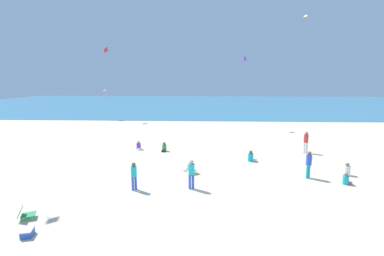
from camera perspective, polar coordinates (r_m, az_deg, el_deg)
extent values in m
plane|color=beige|center=(22.31, 0.39, -5.00)|extent=(120.00, 120.00, 0.00)
cube|color=teal|center=(68.75, 1.90, 5.16)|extent=(120.00, 60.00, 0.05)
cube|color=white|center=(17.17, 0.08, -8.98)|extent=(0.72, 0.68, 0.03)
cube|color=white|center=(17.31, -0.33, -8.09)|extent=(0.60, 0.50, 0.43)
cylinder|color=#B7B7BC|center=(17.22, 1.13, -9.25)|extent=(0.02, 0.02, 0.19)
cylinder|color=#B7B7BC|center=(16.96, -0.53, -9.56)|extent=(0.02, 0.02, 0.19)
cube|color=#2D9956|center=(13.89, -30.87, -15.21)|extent=(0.69, 0.68, 0.03)
cube|color=#2D9956|center=(13.86, -32.14, -14.54)|extent=(0.40, 0.54, 0.38)
cylinder|color=#B7B7BC|center=(14.13, -30.04, -15.11)|extent=(0.02, 0.02, 0.18)
cylinder|color=#B7B7BC|center=(13.68, -30.30, -15.96)|extent=(0.02, 0.02, 0.18)
cube|color=#2D56B7|center=(12.56, -31.04, -18.23)|extent=(0.48, 0.56, 0.24)
cube|color=white|center=(12.50, -31.10, -17.66)|extent=(0.50, 0.58, 0.04)
cylinder|color=#19ADB2|center=(17.79, 29.32, -9.43)|extent=(0.41, 0.41, 0.48)
sphere|color=#846047|center=(17.69, 29.41, -8.42)|extent=(0.19, 0.19, 0.19)
cube|color=#D8599E|center=(17.98, 29.70, -9.85)|extent=(0.42, 0.35, 0.14)
cylinder|color=blue|center=(14.90, -0.46, -11.13)|extent=(0.14, 0.14, 0.80)
cylinder|color=blue|center=(14.95, 0.20, -11.04)|extent=(0.14, 0.14, 0.80)
cylinder|color=#19ADB2|center=(14.69, -0.13, -8.54)|extent=(0.42, 0.42, 0.60)
sphere|color=tan|center=(14.57, -0.13, -7.05)|extent=(0.22, 0.22, 0.22)
cylinder|color=#19ADB2|center=(17.93, 23.12, -8.24)|extent=(0.14, 0.14, 0.82)
cylinder|color=#19ADB2|center=(17.77, 22.86, -8.38)|extent=(0.14, 0.14, 0.82)
cylinder|color=blue|center=(17.65, 23.15, -6.10)|extent=(0.46, 0.46, 0.61)
sphere|color=#846047|center=(17.55, 23.24, -4.82)|extent=(0.22, 0.22, 0.22)
cylinder|color=green|center=(22.64, -5.79, -4.13)|extent=(0.39, 0.39, 0.54)
sphere|color=brown|center=(22.56, -5.80, -3.22)|extent=(0.22, 0.22, 0.22)
cube|color=black|center=(22.49, -5.92, -4.73)|extent=(0.32, 0.42, 0.16)
cylinder|color=white|center=(23.73, 22.29, -3.78)|extent=(0.15, 0.15, 0.86)
cylinder|color=white|center=(23.75, 22.75, -3.80)|extent=(0.15, 0.15, 0.86)
cylinder|color=red|center=(23.58, 22.64, -2.01)|extent=(0.42, 0.42, 0.65)
sphere|color=#A87A5B|center=(23.50, 22.71, -0.99)|extent=(0.24, 0.24, 0.24)
cylinder|color=#19ADB2|center=(20.22, 12.09, -5.98)|extent=(0.50, 0.50, 0.57)
sphere|color=brown|center=(20.12, 12.13, -4.91)|extent=(0.23, 0.23, 0.23)
cube|color=white|center=(20.40, 12.60, -6.45)|extent=(0.50, 0.44, 0.17)
cylinder|color=blue|center=(15.13, -11.63, -11.10)|extent=(0.13, 0.13, 0.75)
cylinder|color=blue|center=(15.07, -12.21, -11.22)|extent=(0.13, 0.13, 0.75)
cylinder|color=#19ADB2|center=(14.88, -12.01, -8.80)|extent=(0.42, 0.42, 0.56)
sphere|color=brown|center=(14.76, -12.06, -7.42)|extent=(0.21, 0.21, 0.21)
cylinder|color=white|center=(19.42, 29.52, -7.75)|extent=(0.47, 0.47, 0.57)
sphere|color=#846047|center=(19.31, 29.62, -6.65)|extent=(0.23, 0.23, 0.23)
cube|color=white|center=(19.32, 28.98, -8.42)|extent=(0.49, 0.41, 0.17)
cylinder|color=purple|center=(23.52, -11.05, -3.74)|extent=(0.48, 0.48, 0.54)
sphere|color=tan|center=(23.44, -11.08, -2.87)|extent=(0.21, 0.21, 0.21)
cube|color=white|center=(23.37, -10.88, -4.30)|extent=(0.43, 0.47, 0.16)
cone|color=purple|center=(34.17, 10.87, 14.15)|extent=(0.75, 0.77, 0.69)
cylinder|color=#1EADAD|center=(34.12, 10.82, 12.82)|extent=(0.12, 0.20, 1.05)
cube|color=red|center=(42.55, -17.49, 15.25)|extent=(0.43, 0.85, 0.86)
cylinder|color=white|center=(42.50, -17.45, 14.54)|extent=(0.11, 0.03, 0.41)
pyramid|color=pink|center=(42.56, -17.52, 7.56)|extent=(0.76, 0.64, 0.34)
cylinder|color=pink|center=(42.63, -17.44, 6.33)|extent=(0.05, 0.13, 0.94)
pyramid|color=yellow|center=(38.78, 22.50, 20.78)|extent=(0.60, 0.72, 0.34)
cylinder|color=orange|center=(38.66, 22.47, 19.75)|extent=(0.13, 0.05, 0.55)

